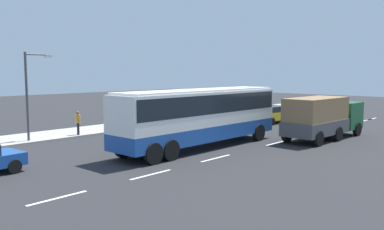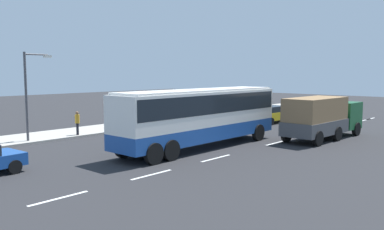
% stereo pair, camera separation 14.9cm
% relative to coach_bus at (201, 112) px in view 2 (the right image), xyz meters
% --- Properties ---
extents(ground_plane, '(120.00, 120.00, 0.00)m').
position_rel_coach_bus_xyz_m(ground_plane, '(-0.43, 0.89, -2.19)').
color(ground_plane, '#28282B').
extents(sidewalk_curb, '(80.00, 4.00, 0.15)m').
position_rel_coach_bus_xyz_m(sidewalk_curb, '(-0.43, 10.74, -2.12)').
color(sidewalk_curb, '#A8A399').
rests_on(sidewalk_curb, ground_plane).
extents(lane_centreline, '(42.32, 0.16, 0.01)m').
position_rel_coach_bus_xyz_m(lane_centreline, '(3.17, -2.53, -2.19)').
color(lane_centreline, white).
rests_on(lane_centreline, ground_plane).
extents(coach_bus, '(12.27, 2.71, 3.54)m').
position_rel_coach_bus_xyz_m(coach_bus, '(0.00, 0.00, 0.00)').
color(coach_bus, '#1E4C9E').
rests_on(coach_bus, ground_plane).
extents(cargo_truck, '(7.69, 2.79, 2.88)m').
position_rel_coach_bus_xyz_m(cargo_truck, '(8.00, -4.08, -0.63)').
color(cargo_truck, '#19592D').
rests_on(cargo_truck, ground_plane).
extents(car_yellow_taxi, '(4.70, 2.13, 1.53)m').
position_rel_coach_bus_xyz_m(car_yellow_taxi, '(13.57, 3.01, -1.38)').
color(car_yellow_taxi, gold).
rests_on(car_yellow_taxi, ground_plane).
extents(pedestrian_near_curb, '(0.32, 0.32, 1.67)m').
position_rel_coach_bus_xyz_m(pedestrian_near_curb, '(-2.62, 9.18, -1.08)').
color(pedestrian_near_curb, black).
rests_on(pedestrian_near_curb, sidewalk_curb).
extents(street_lamp, '(1.91, 0.24, 5.69)m').
position_rel_coach_bus_xyz_m(street_lamp, '(-5.90, 9.43, 1.32)').
color(street_lamp, '#47474C').
rests_on(street_lamp, sidewalk_curb).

